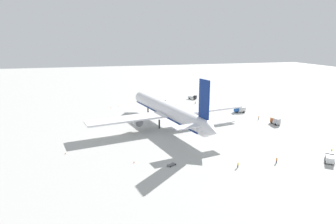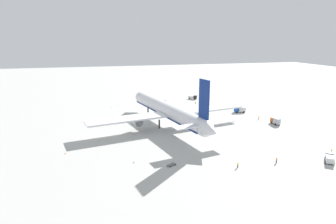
% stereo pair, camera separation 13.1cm
% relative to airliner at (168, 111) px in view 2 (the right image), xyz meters
% --- Properties ---
extents(ground_plane, '(600.00, 600.00, 0.00)m').
position_rel_airliner_xyz_m(ground_plane, '(1.30, 0.30, -6.99)').
color(ground_plane, '#B2B2AD').
extents(airliner, '(74.35, 73.61, 24.37)m').
position_rel_airliner_xyz_m(airliner, '(0.00, 0.00, 0.00)').
color(airliner, white).
rests_on(airliner, ground).
extents(service_truck_0, '(5.57, 5.23, 2.59)m').
position_rel_airliner_xyz_m(service_truck_0, '(-51.23, -39.43, -5.62)').
color(service_truck_0, '#999EA5').
rests_on(service_truck_0, ground).
extents(service_truck_1, '(5.19, 2.32, 3.04)m').
position_rel_airliner_xyz_m(service_truck_1, '(-10.15, -48.14, -5.36)').
color(service_truck_1, '#BF4C14').
rests_on(service_truck_1, ground).
extents(service_truck_2, '(3.12, 6.00, 2.82)m').
position_rel_airliner_xyz_m(service_truck_2, '(14.00, -43.14, -5.41)').
color(service_truck_2, '#194CA5').
rests_on(service_truck_2, ground).
extents(service_truck_3, '(5.14, 5.45, 2.46)m').
position_rel_airliner_xyz_m(service_truck_3, '(53.42, -30.52, -5.72)').
color(service_truck_3, black).
rests_on(service_truck_3, ground).
extents(service_van, '(4.24, 2.33, 1.97)m').
position_rel_airliner_xyz_m(service_van, '(46.52, -9.97, -5.96)').
color(service_van, white).
rests_on(service_van, ground).
extents(baggage_cart_0, '(2.59, 3.33, 0.40)m').
position_rel_airliner_xyz_m(baggage_cart_0, '(-40.94, 9.81, -6.72)').
color(baggage_cart_0, '#595B60').
rests_on(baggage_cart_0, ground).
extents(ground_worker_0, '(0.57, 0.57, 1.65)m').
position_rel_airliner_xyz_m(ground_worker_0, '(-47.46, -9.33, -6.15)').
color(ground_worker_0, black).
rests_on(ground_worker_0, ground).
extents(ground_worker_1, '(0.50, 0.50, 1.71)m').
position_rel_airliner_xyz_m(ground_worker_1, '(-0.81, -45.35, -6.12)').
color(ground_worker_1, '#3F3F47').
rests_on(ground_worker_1, ground).
extents(ground_worker_2, '(0.56, 0.56, 1.63)m').
position_rel_airliner_xyz_m(ground_worker_2, '(-45.29, -45.87, -6.16)').
color(ground_worker_2, black).
rests_on(ground_worker_2, ground).
extents(ground_worker_3, '(0.51, 0.51, 1.64)m').
position_rel_airliner_xyz_m(ground_worker_3, '(39.80, -27.41, -6.16)').
color(ground_worker_3, black).
rests_on(ground_worker_3, ground).
extents(ground_worker_4, '(0.51, 0.51, 1.76)m').
position_rel_airliner_xyz_m(ground_worker_4, '(-47.52, -22.76, -6.09)').
color(ground_worker_4, black).
rests_on(ground_worker_4, ground).
extents(traffic_cone_0, '(0.36, 0.36, 0.55)m').
position_rel_airliner_xyz_m(traffic_cone_0, '(42.06, 22.58, -6.72)').
color(traffic_cone_0, orange).
rests_on(traffic_cone_0, ground).
extents(traffic_cone_1, '(0.36, 0.36, 0.55)m').
position_rel_airliner_xyz_m(traffic_cone_1, '(-22.89, 42.29, -6.72)').
color(traffic_cone_1, orange).
rests_on(traffic_cone_1, ground).
extents(traffic_cone_2, '(0.36, 0.36, 0.55)m').
position_rel_airliner_xyz_m(traffic_cone_2, '(44.72, 18.11, -6.72)').
color(traffic_cone_2, orange).
rests_on(traffic_cone_2, ground).
extents(traffic_cone_3, '(0.36, 0.36, 0.55)m').
position_rel_airliner_xyz_m(traffic_cone_3, '(-36.02, 20.72, -6.72)').
color(traffic_cone_3, orange).
rests_on(traffic_cone_3, ground).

